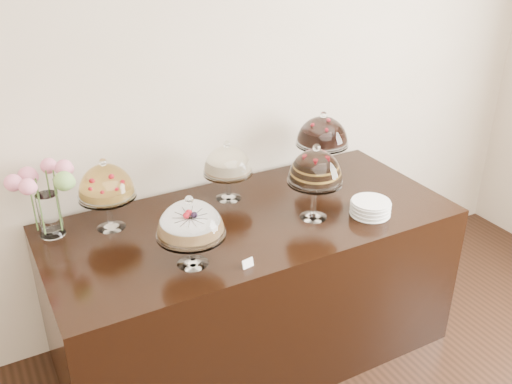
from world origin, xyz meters
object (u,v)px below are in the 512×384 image
cake_stand_sugar_sponge (190,222)px  cake_stand_choco_layer (316,169)px  cake_stand_fruit_tart (106,184)px  cake_stand_cheesecake (228,163)px  flower_vase (45,192)px  cake_stand_dark_choco (322,133)px  plate_stack (370,208)px  display_counter (252,286)px

cake_stand_sugar_sponge → cake_stand_choco_layer: (0.75, 0.10, 0.06)m
cake_stand_choco_layer → cake_stand_fruit_tart: size_ratio=1.09×
cake_stand_choco_layer → cake_stand_cheesecake: bearing=126.1°
cake_stand_choco_layer → flower_vase: bearing=159.3°
cake_stand_dark_choco → cake_stand_choco_layer: bearing=-128.3°
cake_stand_sugar_sponge → cake_stand_cheesecake: size_ratio=1.02×
cake_stand_fruit_tart → plate_stack: (1.28, -0.54, -0.21)m
cake_stand_dark_choco → display_counter: bearing=-156.2°
cake_stand_sugar_sponge → cake_stand_dark_choco: bearing=26.1°
display_counter → cake_stand_dark_choco: (0.64, 0.28, 0.73)m
cake_stand_choco_layer → cake_stand_dark_choco: 0.54m
cake_stand_cheesecake → cake_stand_dark_choco: (0.64, 0.01, 0.06)m
cake_stand_choco_layer → plate_stack: (0.29, -0.13, -0.24)m
cake_stand_sugar_sponge → cake_stand_cheesecake: 0.69m
cake_stand_fruit_tart → cake_stand_cheesecake: bearing=0.5°
cake_stand_cheesecake → flower_vase: flower_vase is taller
cake_stand_dark_choco → flower_vase: size_ratio=1.05×
display_counter → cake_stand_sugar_sponge: 0.85m
cake_stand_fruit_tart → flower_vase: flower_vase is taller
cake_stand_dark_choco → cake_stand_cheesecake: bearing=-179.4°
display_counter → cake_stand_cheesecake: 0.72m
cake_stand_choco_layer → flower_vase: cake_stand_choco_layer is taller
cake_stand_sugar_sponge → cake_stand_dark_choco: size_ratio=0.86×
cake_stand_sugar_sponge → cake_stand_dark_choco: cake_stand_dark_choco is taller
cake_stand_cheesecake → cake_stand_fruit_tart: (-0.69, -0.01, 0.03)m
cake_stand_cheesecake → flower_vase: size_ratio=0.90×
cake_stand_dark_choco → cake_stand_fruit_tart: (-1.33, -0.01, -0.03)m
plate_stack → cake_stand_fruit_tart: bearing=157.0°
cake_stand_choco_layer → flower_vase: 1.37m
cake_stand_cheesecake → plate_stack: (0.59, -0.55, -0.18)m
display_counter → cake_stand_choco_layer: size_ratio=5.18×
display_counter → cake_stand_fruit_tart: (-0.69, 0.27, 0.70)m
cake_stand_sugar_sponge → cake_stand_cheesecake: (0.44, 0.52, -0.00)m
display_counter → flower_vase: size_ratio=5.59×
flower_vase → plate_stack: size_ratio=1.85×
cake_stand_choco_layer → display_counter: bearing=154.0°
display_counter → flower_vase: 1.24m
cake_stand_fruit_tart → plate_stack: bearing=-23.0°
display_counter → cake_stand_fruit_tart: size_ratio=5.63×
cake_stand_fruit_tart → plate_stack: cake_stand_fruit_tart is taller
cake_stand_cheesecake → cake_stand_dark_choco: size_ratio=0.85×
cake_stand_choco_layer → flower_vase: size_ratio=1.08×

